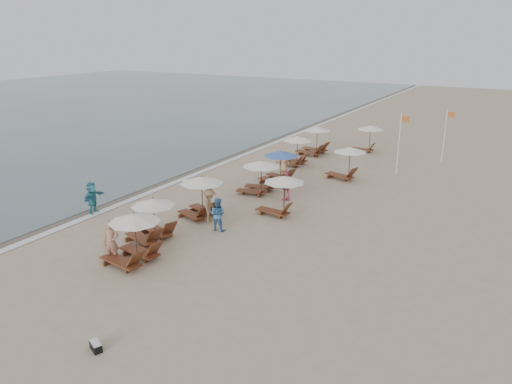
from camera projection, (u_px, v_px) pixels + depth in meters
The scene contains 22 objects.
ground at pixel (268, 265), 21.22m from camera, with size 160.00×160.00×0.00m, color tan.
wet_sand_band at pixel (182, 171), 35.39m from camera, with size 3.20×140.00×0.01m, color #6B5E4C.
foam_line at pixel (197, 174), 34.77m from camera, with size 0.50×140.00×0.02m, color white.
lounger_station_0 at pixel (131, 240), 21.06m from camera, with size 2.67×2.22×2.30m.
lounger_station_1 at pixel (150, 220), 23.45m from camera, with size 2.56×2.44×2.14m.
lounger_station_2 at pixel (199, 195), 26.39m from camera, with size 2.57×2.34×2.27m.
lounger_station_3 at pixel (258, 176), 30.33m from camera, with size 2.63×2.37×2.08m.
lounger_station_4 at pixel (278, 167), 32.45m from camera, with size 2.66×2.39×2.20m.
lounger_station_5 at pixel (294, 150), 36.74m from camera, with size 2.49×2.22×2.24m.
lounger_station_6 at pixel (313, 142), 40.02m from camera, with size 2.71×2.31×2.33m.
inland_station_0 at pixel (280, 191), 26.50m from camera, with size 2.65×2.24×2.22m.
inland_station_1 at pixel (345, 160), 33.15m from camera, with size 2.79×2.24×2.22m.
inland_station_2 at pixel (367, 135), 40.75m from camera, with size 2.61×2.24×2.22m.
beachgoer_near at pixel (111, 242), 21.20m from camera, with size 0.69×0.45×1.89m, color #AC795D.
beachgoer_mid_a at pixel (218, 214), 24.65m from camera, with size 0.83×0.65×1.71m, color teal.
beachgoer_mid_b at pixel (210, 206), 25.67m from camera, with size 1.18×0.68×1.83m, color #8F6C49.
beachgoer_far_a at pixel (287, 186), 28.97m from camera, with size 1.09×0.45×1.86m, color #C74F6B.
beachgoer_far_b at pixel (284, 161), 35.03m from camera, with size 0.79×0.51×1.61m, color tan.
waterline_walker at pixel (92, 198), 26.97m from camera, with size 1.66×0.53×1.79m, color teal.
duffel_bag at pixel (96, 346), 15.47m from camera, with size 0.58×0.45×0.29m.
flag_pole_near at pixel (400, 141), 34.03m from camera, with size 0.60×0.08×4.31m.
flag_pole_far at pixel (445, 133), 37.12m from camera, with size 0.60×0.08×4.10m.
Camera 1 is at (9.16, -16.87, 9.57)m, focal length 34.50 mm.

